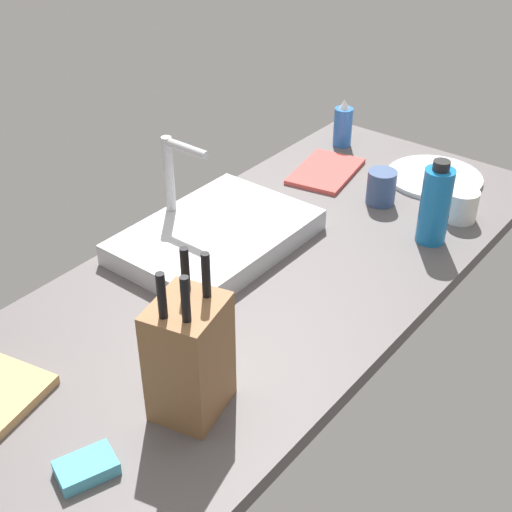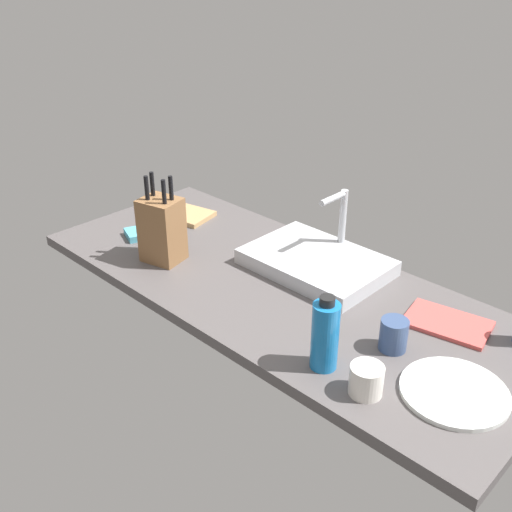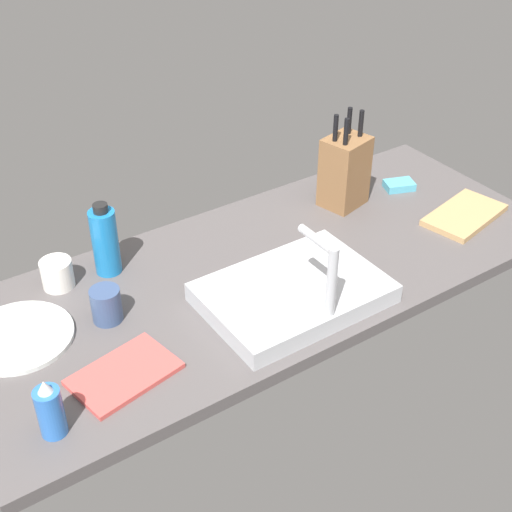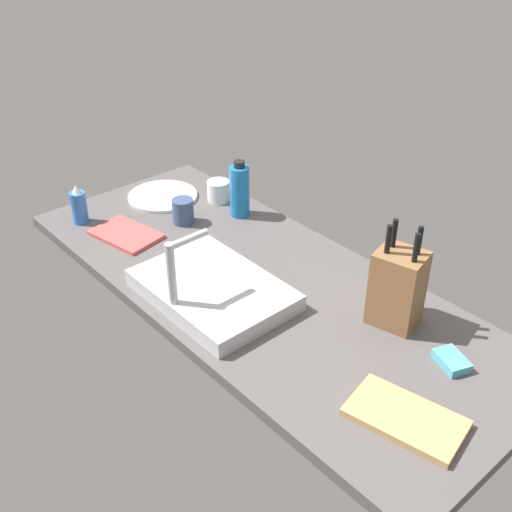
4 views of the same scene
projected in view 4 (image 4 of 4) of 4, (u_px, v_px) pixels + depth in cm
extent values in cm
cube|color=#514C4C|center=(260.00, 286.00, 187.28)|extent=(164.47, 67.34, 3.50)
cube|color=#B7BABF|center=(213.00, 290.00, 178.45)|extent=(44.09, 30.82, 5.00)
cylinder|color=#B7BABF|center=(172.00, 282.00, 165.72)|extent=(2.40, 2.40, 23.43)
cylinder|color=#B7BABF|center=(188.00, 239.00, 163.29)|extent=(2.00, 11.92, 2.00)
cylinder|color=#B7BABF|center=(167.00, 305.00, 173.16)|extent=(1.60, 1.60, 4.00)
cube|color=brown|center=(397.00, 288.00, 164.89)|extent=(14.66, 13.29, 21.55)
cylinder|color=black|center=(419.00, 241.00, 156.80)|extent=(1.69, 1.69, 7.92)
cylinder|color=black|center=(416.00, 248.00, 153.95)|extent=(1.69, 1.69, 7.92)
cylinder|color=black|center=(394.00, 233.00, 159.94)|extent=(1.69, 1.69, 7.92)
cylinder|color=black|center=(388.00, 239.00, 157.39)|extent=(1.69, 1.69, 7.92)
cube|color=tan|center=(405.00, 418.00, 139.84)|extent=(28.13, 19.66, 1.80)
cylinder|color=blue|center=(79.00, 207.00, 213.71)|extent=(5.37, 5.37, 11.32)
cone|color=silver|center=(76.00, 189.00, 209.91)|extent=(2.95, 2.95, 2.80)
cylinder|color=#1970B7|center=(240.00, 191.00, 216.48)|extent=(6.89, 6.89, 18.13)
cylinder|color=black|center=(239.00, 164.00, 211.02)|extent=(3.79, 3.79, 2.20)
cylinder|color=silver|center=(163.00, 196.00, 231.90)|extent=(25.48, 25.48, 1.20)
cube|color=#CC4C47|center=(126.00, 234.00, 208.46)|extent=(24.88, 18.63, 1.20)
cylinder|color=#384C75|center=(183.00, 211.00, 214.24)|extent=(7.31, 7.31, 8.72)
cylinder|color=silver|center=(218.00, 191.00, 228.37)|extent=(8.10, 8.10, 7.61)
cube|color=#4CA3BC|center=(452.00, 361.00, 155.27)|extent=(10.54, 8.79, 2.40)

